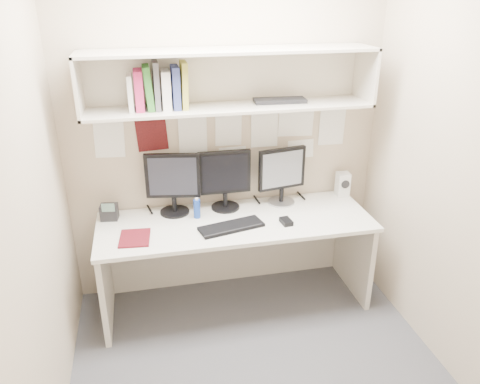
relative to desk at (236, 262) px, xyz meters
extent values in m
cube|color=#46454A|center=(0.00, -0.65, -0.37)|extent=(2.40, 2.00, 0.01)
cube|color=#B8A68D|center=(0.00, 0.35, 0.93)|extent=(2.40, 0.02, 2.60)
cube|color=#B8A68D|center=(0.00, -1.65, 0.93)|extent=(2.40, 0.02, 2.60)
cube|color=#B8A68D|center=(-1.20, -0.65, 0.93)|extent=(0.02, 2.00, 2.60)
cube|color=#B8A68D|center=(1.20, -0.65, 0.93)|extent=(0.02, 2.00, 2.60)
cube|color=silver|center=(0.00, -0.01, 0.35)|extent=(2.00, 0.70, 0.03)
cube|color=beige|center=(0.00, 0.32, -0.02)|extent=(1.96, 0.02, 0.70)
cube|color=beige|center=(0.00, 0.16, 1.16)|extent=(2.00, 0.38, 0.02)
cube|color=beige|center=(0.00, 0.16, 1.54)|extent=(2.00, 0.38, 0.02)
cube|color=beige|center=(0.00, 0.34, 1.35)|extent=(2.00, 0.02, 0.40)
cube|color=beige|center=(-0.99, 0.16, 1.35)|extent=(0.02, 0.38, 0.40)
cube|color=beige|center=(0.99, 0.16, 1.35)|extent=(0.02, 0.38, 0.40)
cylinder|color=black|center=(-0.43, 0.21, 0.37)|extent=(0.22, 0.22, 0.02)
cylinder|color=black|center=(-0.43, 0.21, 0.43)|extent=(0.04, 0.04, 0.11)
cube|color=black|center=(-0.43, 0.22, 0.66)|extent=(0.40, 0.10, 0.34)
cube|color=black|center=(-0.43, 0.20, 0.66)|extent=(0.35, 0.07, 0.29)
cylinder|color=black|center=(-0.04, 0.21, 0.37)|extent=(0.22, 0.22, 0.02)
cylinder|color=black|center=(-0.04, 0.21, 0.43)|extent=(0.04, 0.04, 0.11)
cube|color=black|center=(-0.04, 0.22, 0.66)|extent=(0.39, 0.04, 0.34)
cube|color=black|center=(-0.04, 0.20, 0.66)|extent=(0.35, 0.00, 0.29)
cylinder|color=#A5A5AA|center=(0.41, 0.21, 0.37)|extent=(0.21, 0.21, 0.02)
cylinder|color=black|center=(0.41, 0.21, 0.43)|extent=(0.03, 0.03, 0.11)
cube|color=black|center=(0.41, 0.22, 0.65)|extent=(0.38, 0.10, 0.33)
cube|color=#A2A3A7|center=(0.41, 0.20, 0.65)|extent=(0.33, 0.06, 0.28)
cube|color=black|center=(-0.06, -0.12, 0.37)|extent=(0.48, 0.26, 0.02)
cube|color=black|center=(0.34, -0.14, 0.38)|extent=(0.08, 0.12, 0.03)
cube|color=silver|center=(0.94, 0.24, 0.46)|extent=(0.10, 0.10, 0.20)
cylinder|color=black|center=(0.94, 0.19, 0.48)|extent=(0.07, 0.01, 0.07)
cylinder|color=#163899|center=(-0.27, 0.10, 0.44)|extent=(0.05, 0.05, 0.14)
cylinder|color=white|center=(-0.27, 0.10, 0.51)|extent=(0.03, 0.03, 0.02)
cube|color=#540E16|center=(-0.73, -0.13, 0.37)|extent=(0.22, 0.26, 0.01)
cube|color=black|center=(-0.90, 0.21, 0.42)|extent=(0.13, 0.12, 0.11)
cube|color=#4C6659|center=(-0.90, 0.15, 0.48)|extent=(0.09, 0.02, 0.06)
cube|color=silver|center=(-0.67, 0.17, 1.29)|extent=(0.03, 0.19, 0.24)
cube|color=#B52155|center=(-0.61, 0.17, 1.31)|extent=(0.05, 0.19, 0.26)
cube|color=#2B7025|center=(-0.55, 0.17, 1.32)|extent=(0.05, 0.19, 0.29)
cube|color=#4D4B50|center=(-0.50, 0.17, 1.33)|extent=(0.04, 0.19, 0.31)
cube|color=white|center=(-0.44, 0.17, 1.30)|extent=(0.06, 0.19, 0.25)
cube|color=navy|center=(-0.37, 0.17, 1.31)|extent=(0.05, 0.19, 0.28)
cube|color=#ACA639|center=(-0.31, 0.17, 1.33)|extent=(0.04, 0.19, 0.31)
cube|color=black|center=(0.36, 0.18, 1.19)|extent=(0.38, 0.16, 0.03)
camera|label=1|loc=(-0.62, -2.99, 1.93)|focal=35.00mm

